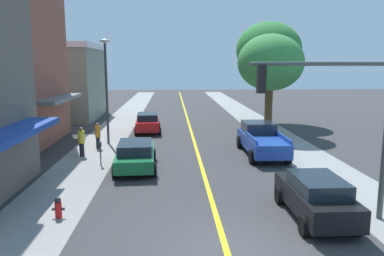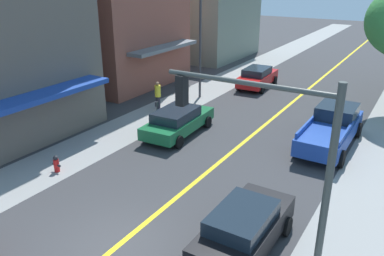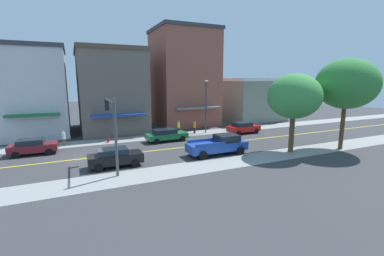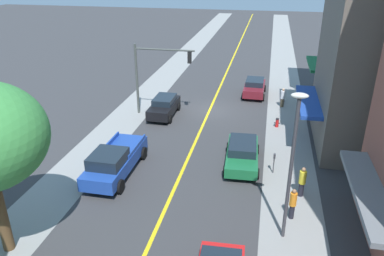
{
  "view_description": "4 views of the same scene",
  "coord_description": "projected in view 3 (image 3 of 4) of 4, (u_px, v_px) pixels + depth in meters",
  "views": [
    {
      "loc": [
        -1.57,
        -10.57,
        5.39
      ],
      "look_at": [
        -0.45,
        10.04,
        1.9
      ],
      "focal_mm": 35.5,
      "sensor_mm": 36.0,
      "label": 1
    },
    {
      "loc": [
        7.3,
        -7.37,
        8.05
      ],
      "look_at": [
        -1.01,
        6.16,
        1.73
      ],
      "focal_mm": 36.57,
      "sensor_mm": 36.0,
      "label": 2
    },
    {
      "loc": [
        24.92,
        -0.93,
        7.03
      ],
      "look_at": [
        -0.62,
        10.71,
        1.88
      ],
      "focal_mm": 24.53,
      "sensor_mm": 36.0,
      "label": 3
    },
    {
      "loc": [
        -4.61,
        29.77,
        11.78
      ],
      "look_at": [
        -0.21,
        8.46,
        2.05
      ],
      "focal_mm": 35.48,
      "sensor_mm": 36.0,
      "label": 4
    }
  ],
  "objects": [
    {
      "name": "tan_rowhouse",
      "position": [
        110.0,
        90.0,
        37.29
      ],
      "size": [
        13.51,
        8.75,
        11.19
      ],
      "rotation": [
        0.0,
        0.0,
        -1.57
      ],
      "color": "#665B51",
      "rests_on": "ground"
    },
    {
      "name": "pedestrian_yellow_shirt",
      "position": [
        179.0,
        127.0,
        34.68
      ],
      "size": [
        0.38,
        0.38,
        1.75
      ],
      "rotation": [
        0.0,
        0.0,
        5.22
      ],
      "color": "black",
      "rests_on": "ground"
    },
    {
      "name": "street_tree_left_near",
      "position": [
        347.0,
        84.0,
        26.06
      ],
      "size": [
        5.87,
        5.87,
        9.16
      ],
      "color": "brown",
      "rests_on": "ground"
    },
    {
      "name": "traffic_light_mast",
      "position": [
        112.0,
        121.0,
        20.22
      ],
      "size": [
        4.86,
        0.32,
        5.75
      ],
      "rotation": [
        0.0,
        0.0,
        3.14
      ],
      "color": "#474C47",
      "rests_on": "ground"
    },
    {
      "name": "street_lamp",
      "position": [
        206.0,
        101.0,
        34.65
      ],
      "size": [
        0.7,
        0.36,
        7.01
      ],
      "color": "#38383D",
      "rests_on": "ground"
    },
    {
      "name": "sidewalk_right",
      "position": [
        94.0,
        182.0,
        18.24
      ],
      "size": [
        3.12,
        126.0,
        0.01
      ],
      "primitive_type": "cube",
      "color": "gray",
      "rests_on": "ground"
    },
    {
      "name": "red_sedan_left_curb",
      "position": [
        243.0,
        128.0,
        34.89
      ],
      "size": [
        2.17,
        4.48,
        1.52
      ],
      "rotation": [
        0.0,
        0.0,
        1.62
      ],
      "color": "red",
      "rests_on": "ground"
    },
    {
      "name": "ground_plane",
      "position": [
        88.0,
        158.0,
        23.95
      ],
      "size": [
        140.0,
        140.0,
        0.0
      ],
      "primitive_type": "plane",
      "color": "#38383A"
    },
    {
      "name": "brick_apartment_block",
      "position": [
        37.0,
        91.0,
        33.57
      ],
      "size": [
        11.22,
        7.4,
        11.17
      ],
      "rotation": [
        0.0,
        0.0,
        -1.57
      ],
      "color": "silver",
      "rests_on": "ground"
    },
    {
      "name": "small_dog",
      "position": [
        52.0,
        143.0,
        28.16
      ],
      "size": [
        0.25,
        0.68,
        0.51
      ],
      "rotation": [
        0.0,
        0.0,
        4.7
      ],
      "color": "silver",
      "rests_on": "ground"
    },
    {
      "name": "corner_shop_building",
      "position": [
        184.0,
        77.0,
        41.61
      ],
      "size": [
        10.43,
        9.27,
        14.86
      ],
      "rotation": [
        0.0,
        0.0,
        -1.57
      ],
      "color": "#935142",
      "rests_on": "ground"
    },
    {
      "name": "pale_office_building",
      "position": [
        248.0,
        99.0,
        47.45
      ],
      "size": [
        10.82,
        9.9,
        7.33
      ],
      "rotation": [
        0.0,
        0.0,
        -1.57
      ],
      "color": "gray",
      "rests_on": "ground"
    },
    {
      "name": "green_sedan_left_curb",
      "position": [
        166.0,
        135.0,
        30.47
      ],
      "size": [
        2.29,
        4.86,
        1.44
      ],
      "rotation": [
        0.0,
        0.0,
        1.62
      ],
      "color": "#196638",
      "rests_on": "ground"
    },
    {
      "name": "sidewalk_left",
      "position": [
        85.0,
        143.0,
        29.66
      ],
      "size": [
        3.12,
        126.0,
        0.01
      ],
      "primitive_type": "cube",
      "color": "gray",
      "rests_on": "ground"
    },
    {
      "name": "road_centerline_stripe",
      "position": [
        88.0,
        158.0,
        23.95
      ],
      "size": [
        0.2,
        126.0,
        0.0
      ],
      "primitive_type": "cube",
      "color": "yellow",
      "rests_on": "ground"
    },
    {
      "name": "pedestrian_white_shirt",
      "position": [
        64.0,
        138.0,
        28.33
      ],
      "size": [
        0.4,
        0.4,
        1.66
      ],
      "rotation": [
        0.0,
        0.0,
        5.58
      ],
      "color": "brown",
      "rests_on": "ground"
    },
    {
      "name": "pedestrian_orange_shirt",
      "position": [
        195.0,
        127.0,
        35.04
      ],
      "size": [
        0.35,
        0.35,
        1.67
      ],
      "rotation": [
        0.0,
        0.0,
        0.97
      ],
      "color": "black",
      "rests_on": "ground"
    },
    {
      "name": "blue_pickup_truck",
      "position": [
        219.0,
        145.0,
        25.09
      ],
      "size": [
        2.28,
        5.86,
        1.85
      ],
      "rotation": [
        0.0,
        0.0,
        1.57
      ],
      "color": "#1E429E",
      "rests_on": "ground"
    },
    {
      "name": "black_sedan_right_curb",
      "position": [
        115.0,
        157.0,
        21.48
      ],
      "size": [
        1.97,
        4.31,
        1.55
      ],
      "rotation": [
        0.0,
        0.0,
        1.57
      ],
      "color": "black",
      "rests_on": "ground"
    },
    {
      "name": "fire_hydrant",
      "position": [
        108.0,
        139.0,
        29.9
      ],
      "size": [
        0.44,
        0.24,
        0.76
      ],
      "color": "red",
      "rests_on": "ground"
    },
    {
      "name": "street_tree_right_corner",
      "position": [
        294.0,
        96.0,
        25.1
      ],
      "size": [
        5.06,
        5.06,
        7.66
      ],
      "color": "brown",
      "rests_on": "ground"
    },
    {
      "name": "maroon_sedan_left_curb",
      "position": [
        33.0,
        146.0,
        25.01
      ],
      "size": [
        2.1,
        4.16,
        1.51
      ],
      "rotation": [
        0.0,
        0.0,
        1.55
      ],
      "color": "maroon",
      "rests_on": "ground"
    },
    {
      "name": "parking_meter",
      "position": [
        167.0,
        131.0,
        32.49
      ],
      "size": [
        0.12,
        0.18,
        1.28
      ],
      "color": "#4C4C51",
      "rests_on": "ground"
    }
  ]
}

